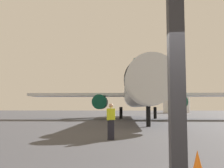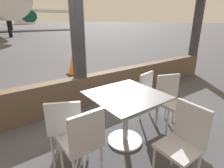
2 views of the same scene
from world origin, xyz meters
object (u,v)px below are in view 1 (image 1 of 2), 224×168
ground_crew_worker (111,121)px  traffic_cone (198,167)px  fuel_storage_tank (176,104)px  airplane (139,92)px

ground_crew_worker → traffic_cone: ground_crew_worker is taller
ground_crew_worker → traffic_cone: bearing=-73.7°
traffic_cone → fuel_storage_tank: 79.54m
ground_crew_worker → fuel_storage_tank: size_ratio=0.22×
fuel_storage_tank → traffic_cone: bearing=-100.6°
traffic_cone → fuel_storage_tank: size_ratio=0.08×
fuel_storage_tank → ground_crew_worker: bearing=-103.3°
traffic_cone → fuel_storage_tank: fuel_storage_tank is taller
airplane → ground_crew_worker: (-2.62, -22.63, -2.69)m
ground_crew_worker → airplane: bearing=83.4°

